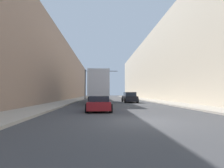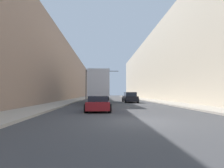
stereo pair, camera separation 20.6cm
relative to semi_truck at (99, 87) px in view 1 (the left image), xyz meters
name	(u,v)px [view 1 (the left image)]	position (x,y,z in m)	size (l,w,h in m)	color
ground_plane	(140,121)	(2.27, -17.09, -2.35)	(200.00, 200.00, 0.00)	#424244
sidewalk_right	(142,99)	(9.59, 12.91, -2.28)	(3.03, 80.00, 0.15)	#B2A899
sidewalk_left	(77,99)	(-5.06, 12.91, -2.28)	(3.03, 80.00, 0.15)	#B2A899
building_right	(162,67)	(14.11, 12.91, 5.06)	(6.00, 80.00, 14.83)	beige
building_left	(56,73)	(-9.58, 12.91, 3.53)	(6.00, 80.00, 11.76)	#997A66
semi_truck	(99,87)	(0.00, 0.00, 0.00)	(2.51, 12.73, 4.21)	silver
sedan_car	(99,103)	(0.14, -11.54, -1.76)	(1.96, 4.60, 1.19)	maroon
suv_car	(130,97)	(4.67, 0.79, -1.61)	(2.06, 4.61, 1.57)	black
traffic_signal_gantry	(93,79)	(-1.60, 14.86, 2.44)	(7.64, 0.35, 6.88)	black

